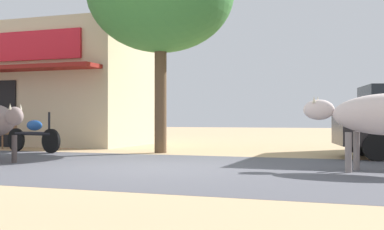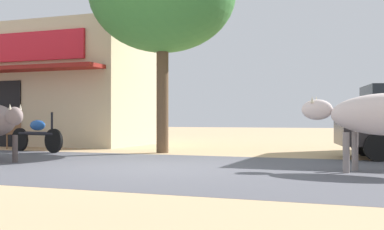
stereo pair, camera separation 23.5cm
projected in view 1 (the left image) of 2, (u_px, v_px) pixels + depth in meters
ground at (160, 167)px, 9.19m from camera, size 80.00×80.00×0.00m
asphalt_road at (160, 167)px, 9.19m from camera, size 72.00×5.97×0.00m
storefront_left_cafe at (28, 87)px, 18.05m from camera, size 8.76×5.10×4.03m
parked_motorcycle at (34, 134)px, 13.35m from camera, size 1.98×0.54×1.06m
cafe_chair_near_tree at (9, 131)px, 14.79m from camera, size 0.62×0.62×0.92m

